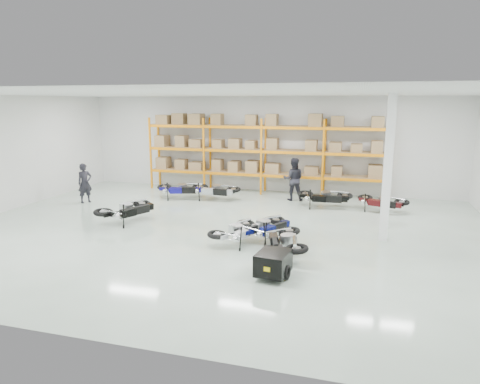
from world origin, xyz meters
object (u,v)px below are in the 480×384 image
(person_back, at_px, (293,179))
(moto_touring_right, at_px, (285,236))
(moto_black_far_left, at_px, (127,206))
(moto_back_a, at_px, (181,186))
(moto_back_c, at_px, (325,193))
(moto_blue_centre, at_px, (265,223))
(trailer, at_px, (273,263))
(moto_back_b, at_px, (215,187))
(person_left, at_px, (85,183))
(moto_back_d, at_px, (382,199))
(moto_silver_left, at_px, (238,227))

(person_back, bearing_deg, moto_touring_right, 87.60)
(moto_black_far_left, relative_size, person_back, 1.06)
(moto_back_a, bearing_deg, moto_back_c, -106.03)
(person_back, bearing_deg, moto_blue_centre, 80.84)
(trailer, height_order, moto_back_b, moto_back_b)
(trailer, xyz_separation_m, person_back, (-0.85, 8.56, 0.56))
(moto_back_c, height_order, person_left, person_left)
(trailer, xyz_separation_m, moto_back_d, (2.80, 7.50, 0.15))
(moto_silver_left, xyz_separation_m, trailer, (1.55, -2.21, -0.15))
(moto_back_b, bearing_deg, person_back, -70.19)
(moto_back_d, bearing_deg, moto_blue_centre, 161.33)
(moto_back_a, bearing_deg, moto_black_far_left, 159.83)
(moto_touring_right, xyz_separation_m, moto_back_b, (-4.17, 6.09, 0.01))
(moto_back_b, bearing_deg, moto_back_c, -86.44)
(moto_blue_centre, distance_m, moto_back_c, 4.95)
(moto_back_a, xyz_separation_m, person_back, (4.87, 1.02, 0.36))
(moto_silver_left, xyz_separation_m, moto_black_far_left, (-4.45, 1.21, 0.08))
(moto_blue_centre, xyz_separation_m, moto_silver_left, (-0.72, -0.61, -0.02))
(moto_touring_right, height_order, moto_back_b, moto_back_b)
(moto_back_a, height_order, moto_back_c, moto_back_c)
(moto_silver_left, height_order, moto_black_far_left, moto_black_far_left)
(moto_back_a, bearing_deg, moto_blue_centre, -150.28)
(person_back, bearing_deg, moto_silver_left, 74.39)
(moto_touring_right, bearing_deg, moto_black_far_left, 147.09)
(moto_black_far_left, xyz_separation_m, moto_back_d, (8.80, 4.08, -0.07))
(moto_back_b, bearing_deg, moto_blue_centre, -140.50)
(trailer, bearing_deg, person_back, 102.88)
(moto_back_c, height_order, moto_back_d, moto_back_c)
(moto_back_a, relative_size, person_left, 1.12)
(moto_black_far_left, height_order, moto_back_c, moto_black_far_left)
(person_left, height_order, person_back, person_back)
(moto_back_b, height_order, person_back, person_back)
(trailer, height_order, moto_back_c, moto_back_c)
(moto_back_a, distance_m, moto_back_c, 6.31)
(moto_touring_right, height_order, moto_back_d, moto_touring_right)
(moto_back_a, height_order, person_back, person_back)
(moto_silver_left, xyz_separation_m, moto_touring_right, (1.55, -0.61, 0.05))
(moto_back_b, height_order, person_left, person_left)
(moto_silver_left, bearing_deg, moto_back_d, -108.05)
(moto_black_far_left, bearing_deg, moto_back_d, -131.02)
(moto_back_d, height_order, person_left, person_left)
(moto_silver_left, bearing_deg, moto_back_c, -90.40)
(moto_blue_centre, relative_size, moto_back_a, 0.95)
(moto_blue_centre, xyz_separation_m, person_back, (-0.02, 5.75, 0.39))
(moto_black_far_left, distance_m, moto_touring_right, 6.27)
(moto_touring_right, xyz_separation_m, person_left, (-9.34, 4.11, 0.27))
(moto_back_c, xyz_separation_m, moto_back_d, (2.21, -0.07, -0.06))
(moto_back_b, bearing_deg, moto_touring_right, -140.55)
(moto_back_c, bearing_deg, moto_black_far_left, 120.34)
(moto_black_far_left, distance_m, moto_back_c, 7.79)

